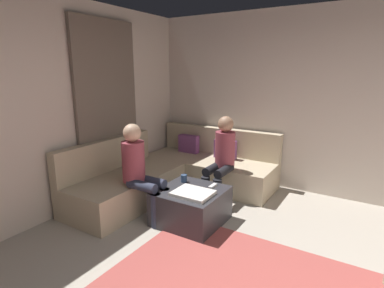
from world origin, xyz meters
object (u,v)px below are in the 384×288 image
(sectional_couch, at_px, (175,173))
(person_on_couch_back, at_px, (222,156))
(game_remote, at_px, (213,186))
(ottoman, at_px, (191,206))
(coffee_mug, at_px, (184,178))
(person_on_couch_side, at_px, (140,168))

(sectional_couch, xyz_separation_m, person_on_couch_back, (0.75, 0.06, 0.38))
(person_on_couch_back, bearing_deg, game_remote, 105.74)
(sectional_couch, bearing_deg, ottoman, -44.94)
(coffee_mug, distance_m, person_on_couch_side, 0.59)
(coffee_mug, bearing_deg, game_remote, 5.71)
(sectional_couch, bearing_deg, person_on_couch_side, -81.38)
(sectional_couch, relative_size, person_on_couch_side, 2.12)
(person_on_couch_back, height_order, person_on_couch_side, same)
(sectional_couch, height_order, ottoman, sectional_couch)
(sectional_couch, distance_m, person_on_couch_back, 0.85)
(sectional_couch, relative_size, game_remote, 17.00)
(coffee_mug, bearing_deg, person_on_couch_side, -131.02)
(game_remote, relative_size, person_on_couch_side, 0.12)
(sectional_couch, bearing_deg, coffee_mug, -47.06)
(ottoman, bearing_deg, person_on_couch_side, -157.61)
(game_remote, distance_m, person_on_couch_back, 0.63)
(game_remote, height_order, person_on_couch_side, person_on_couch_side)
(sectional_couch, height_order, game_remote, sectional_couch)
(ottoman, bearing_deg, game_remote, 50.71)
(game_remote, bearing_deg, ottoman, -129.29)
(person_on_couch_back, bearing_deg, ottoman, 88.55)
(ottoman, relative_size, coffee_mug, 8.00)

